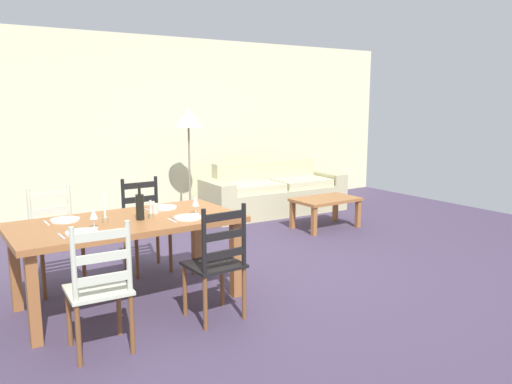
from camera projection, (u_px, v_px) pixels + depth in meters
name	position (u px, v px, depth m)	size (l,w,h in m)	color
ground_plane	(264.00, 276.00, 5.21)	(9.60, 9.60, 0.02)	#453852
wall_far	(139.00, 128.00, 7.66)	(9.60, 0.16, 2.70)	beige
dining_table	(127.00, 230.00, 4.37)	(1.90, 0.96, 0.75)	#9E6134
dining_chair_near_left	(100.00, 288.00, 3.52)	(0.45, 0.43, 0.96)	beige
dining_chair_near_right	(217.00, 263.00, 4.07)	(0.43, 0.41, 0.96)	black
dining_chair_far_left	(55.00, 239.00, 4.76)	(0.44, 0.42, 0.96)	beige
dining_chair_far_right	(145.00, 225.00, 5.30)	(0.43, 0.41, 0.96)	black
dinner_plate_near_left	(82.00, 232.00, 3.90)	(0.24, 0.24, 0.02)	white
fork_near_left	(61.00, 236.00, 3.82)	(0.02, 0.17, 0.01)	silver
dinner_plate_near_right	(188.00, 218.00, 4.39)	(0.24, 0.24, 0.02)	white
fork_near_right	(172.00, 221.00, 4.31)	(0.02, 0.17, 0.01)	silver
dinner_plate_far_left	(65.00, 220.00, 4.31)	(0.24, 0.24, 0.02)	white
fork_far_left	(46.00, 223.00, 4.22)	(0.02, 0.17, 0.01)	silver
dinner_plate_far_right	(164.00, 208.00, 4.80)	(0.24, 0.24, 0.02)	white
fork_far_right	(149.00, 210.00, 4.72)	(0.02, 0.17, 0.01)	silver
wine_bottle	(140.00, 206.00, 4.33)	(0.07, 0.07, 0.32)	black
wine_glass_near_left	(94.00, 215.00, 4.05)	(0.06, 0.06, 0.16)	white
wine_glass_near_right	(195.00, 202.00, 4.55)	(0.06, 0.06, 0.16)	white
coffee_cup_primary	(155.00, 209.00, 4.58)	(0.07, 0.07, 0.09)	beige
candle_tall	(105.00, 213.00, 4.25)	(0.05, 0.05, 0.27)	#998C66
candle_short	(151.00, 213.00, 4.42)	(0.05, 0.05, 0.15)	#998C66
couch	(273.00, 194.00, 8.05)	(2.32, 0.92, 0.80)	#BEB78C
coffee_table	(326.00, 203.00, 7.06)	(0.90, 0.56, 0.42)	#9E6134
standing_lamp	(188.00, 125.00, 7.26)	(0.40, 0.40, 1.64)	#332D28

